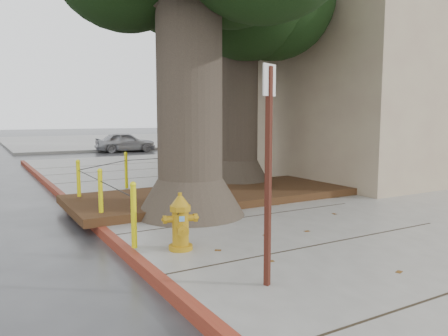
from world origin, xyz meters
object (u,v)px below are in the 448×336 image
at_px(signpost, 268,163).
at_px(car_red, 236,141).
at_px(car_silver, 125,142).
at_px(fire_hydrant, 180,222).

bearing_deg(signpost, car_red, 35.41).
bearing_deg(signpost, car_silver, 52.90).
bearing_deg(fire_hydrant, car_red, 69.97).
xyz_separation_m(fire_hydrant, car_red, (11.25, 16.76, 0.02)).
relative_size(signpost, car_red, 0.70).
bearing_deg(fire_hydrant, signpost, -66.49).
height_order(fire_hydrant, signpost, signpost).
bearing_deg(car_red, car_silver, 78.71).
height_order(car_silver, car_red, car_silver).
bearing_deg(signpost, fire_hydrant, 75.86).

